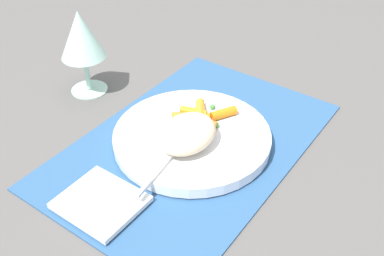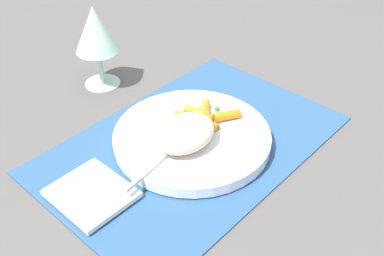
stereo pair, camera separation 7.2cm
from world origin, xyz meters
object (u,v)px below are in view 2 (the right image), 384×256
(plate, at_px, (192,137))
(napkin, at_px, (91,194))
(carrot_portion, at_px, (204,116))
(fork, at_px, (176,146))
(rice_mound, at_px, (185,133))
(wine_glass, at_px, (95,31))

(plate, bearing_deg, napkin, 172.72)
(carrot_portion, height_order, fork, carrot_portion)
(rice_mound, height_order, fork, rice_mound)
(carrot_portion, bearing_deg, wine_glass, 94.56)
(napkin, bearing_deg, rice_mound, -12.12)
(plate, distance_m, carrot_portion, 0.04)
(plate, relative_size, fork, 1.30)
(wine_glass, bearing_deg, rice_mound, -100.10)
(wine_glass, bearing_deg, napkin, -131.39)
(plate, bearing_deg, fork, -171.91)
(rice_mound, height_order, carrot_portion, rice_mound)
(plate, relative_size, carrot_portion, 2.90)
(rice_mound, distance_m, carrot_portion, 0.07)
(carrot_portion, xyz_separation_m, wine_glass, (-0.02, 0.25, 0.08))
(rice_mound, height_order, napkin, rice_mound)
(carrot_portion, distance_m, fork, 0.09)
(plate, distance_m, rice_mound, 0.04)
(plate, xyz_separation_m, rice_mound, (-0.03, -0.01, 0.03))
(fork, xyz_separation_m, wine_glass, (0.06, 0.27, 0.09))
(fork, relative_size, napkin, 1.77)
(rice_mound, distance_m, napkin, 0.17)
(carrot_portion, bearing_deg, fork, -168.97)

